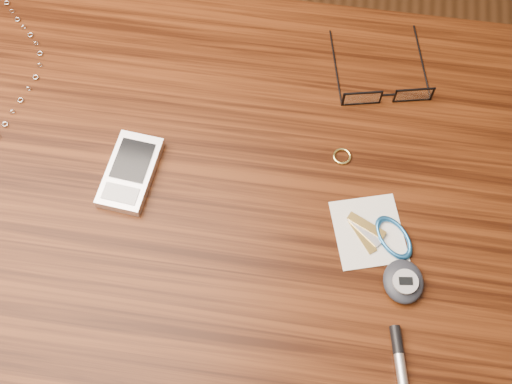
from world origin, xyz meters
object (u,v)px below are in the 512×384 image
Objects in this scene: desk at (208,233)px; notepad_keys at (382,235)px; silver_pen at (403,382)px; pda_phone at (130,172)px; eyeglasses at (387,92)px; pedometer at (403,281)px.

desk is 8.35× the size of notepad_keys.
pda_phone is at bearing 149.54° from silver_pen.
notepad_keys is (0.01, -0.21, -0.01)m from eyeglasses.
eyeglasses is 0.36m from pda_phone.
eyeglasses is 1.35× the size of pda_phone.
silver_pen is (0.03, -0.17, 0.00)m from notepad_keys.
eyeglasses is 0.27m from pedometer.
eyeglasses is (0.22, 0.20, 0.11)m from desk.
pedometer reaches higher than notepad_keys.
desk is at bearing 177.26° from notepad_keys.
desk is 8.78× the size of pda_phone.
pedometer is 0.51× the size of notepad_keys.
desk is 6.53× the size of eyeglasses.
eyeglasses reaches higher than notepad_keys.
notepad_keys is (0.33, -0.04, -0.00)m from pda_phone.
pda_phone is at bearing 164.75° from pedometer.
pda_phone reaches higher than notepad_keys.
pedometer is at bearing -82.33° from eyeglasses.
eyeglasses is 0.21m from notepad_keys.
pedometer is (0.04, -0.27, -0.00)m from eyeglasses.
notepad_keys is 0.18m from silver_pen.
notepad_keys is at bearing -2.74° from desk.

